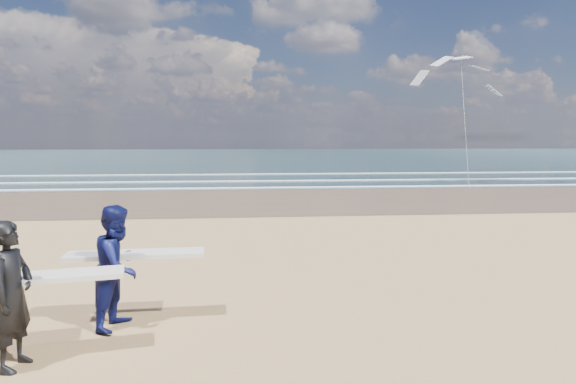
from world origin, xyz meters
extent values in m
cube|color=#193137|center=(20.00, 72.00, 0.01)|extent=(220.00, 100.00, 0.02)
cube|color=white|center=(20.00, 22.80, 0.05)|extent=(220.00, 0.50, 0.05)
cube|color=white|center=(20.00, 27.50, 0.05)|extent=(220.00, 0.50, 0.05)
cube|color=white|center=(20.00, 34.00, 0.05)|extent=(220.00, 0.50, 0.05)
imported|color=black|center=(-0.44, -0.19, 0.96)|extent=(0.56, 0.76, 1.93)
cube|color=silver|center=(-0.24, 0.16, 1.09)|extent=(2.26, 0.93, 0.07)
imported|color=#0C1144|center=(0.58, 1.17, 0.97)|extent=(0.96, 1.10, 1.93)
cube|color=silver|center=(0.78, 1.52, 1.07)|extent=(2.23, 0.64, 0.07)
cube|color=slate|center=(15.79, 21.46, 0.05)|extent=(0.12, 0.12, 0.10)
camera|label=1|loc=(2.44, -6.87, 2.97)|focal=32.00mm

